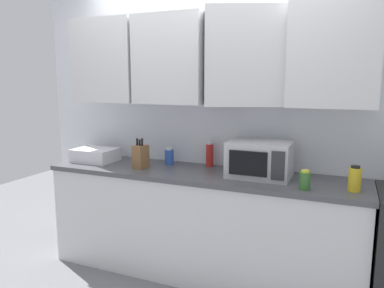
% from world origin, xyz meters
% --- Properties ---
extents(wall_back_with_cabinets, '(3.51, 0.54, 2.60)m').
position_xyz_m(wall_back_with_cabinets, '(0.00, -0.07, 1.58)').
color(wall_back_with_cabinets, white).
rests_on(wall_back_with_cabinets, ground_plane).
extents(counter_run, '(2.64, 0.63, 0.90)m').
position_xyz_m(counter_run, '(0.00, -0.30, 0.45)').
color(counter_run, silver).
rests_on(counter_run, ground_plane).
extents(microwave, '(0.48, 0.37, 0.28)m').
position_xyz_m(microwave, '(0.49, -0.27, 1.04)').
color(microwave, '#B7B7BC').
rests_on(microwave, counter_run).
extents(dish_rack, '(0.38, 0.30, 0.12)m').
position_xyz_m(dish_rack, '(-1.06, -0.30, 0.96)').
color(dish_rack, silver).
rests_on(dish_rack, counter_run).
extents(knife_block, '(0.12, 0.14, 0.26)m').
position_xyz_m(knife_block, '(-0.53, -0.38, 1.00)').
color(knife_block, brown).
rests_on(knife_block, counter_run).
extents(bottle_yellow_mustard, '(0.08, 0.08, 0.18)m').
position_xyz_m(bottle_yellow_mustard, '(1.17, -0.40, 0.99)').
color(bottle_yellow_mustard, gold).
rests_on(bottle_yellow_mustard, counter_run).
extents(bottle_green_oil, '(0.08, 0.08, 0.14)m').
position_xyz_m(bottle_green_oil, '(0.86, -0.49, 0.97)').
color(bottle_green_oil, '#386B2D').
rests_on(bottle_green_oil, counter_run).
extents(bottle_red_sauce, '(0.06, 0.06, 0.23)m').
position_xyz_m(bottle_red_sauce, '(0.00, -0.08, 1.01)').
color(bottle_red_sauce, red).
rests_on(bottle_red_sauce, counter_run).
extents(bottle_blue_cleaner, '(0.08, 0.08, 0.16)m').
position_xyz_m(bottle_blue_cleaner, '(-0.37, -0.14, 0.97)').
color(bottle_blue_cleaner, '#2D56B7').
rests_on(bottle_blue_cleaner, counter_run).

